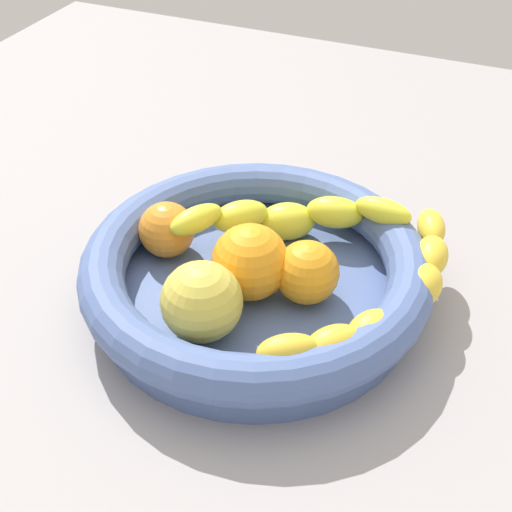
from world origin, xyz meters
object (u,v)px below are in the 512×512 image
Objects in this scene: banana_draped_left at (390,302)px; apple_yellow at (202,302)px; banana_draped_right at (288,217)px; orange_front at (248,261)px; orange_mid_left at (167,230)px; orange_mid_right at (308,270)px; fruit_bowl at (256,274)px.

banana_draped_left is 14.84cm from apple_yellow.
banana_draped_right reaches higher than banana_draped_left.
orange_front is at bearing 175.33° from banana_draped_right.
apple_yellow is (-8.10, -7.55, 0.71)cm from orange_mid_left.
orange_mid_left is 11.10cm from apple_yellow.
orange_mid_left is 13.69cm from orange_mid_right.
orange_front is 6.11cm from apple_yellow.
banana_draped_right is 11.02cm from orange_mid_left.
banana_draped_right reaches higher than orange_mid_left.
banana_draped_left is 4.41× the size of orange_mid_right.
fruit_bowl is at bearing 86.77° from banana_draped_left.
orange_mid_left is at bearing 120.56° from banana_draped_right.
banana_draped_left is at bearing -63.87° from apple_yellow.
orange_mid_right reaches higher than orange_mid_left.
orange_mid_right is 0.83× the size of apple_yellow.
apple_yellow is at bearing 140.80° from orange_mid_right.
orange_front reaches higher than fruit_bowl.
orange_front is 1.28× the size of orange_mid_left.
orange_mid_right is at bearing -92.50° from orange_mid_left.
orange_mid_left is at bearing 87.50° from orange_mid_right.
banana_draped_left is 1.21× the size of banana_draped_right.
apple_yellow is (-5.97, 1.30, -0.01)cm from orange_front.
banana_draped_left is 13.45cm from banana_draped_right.
orange_front is (-0.55, 12.00, 0.74)cm from banana_draped_left.
fruit_bowl is 7.67cm from apple_yellow.
banana_draped_right is at bearing -8.02° from apple_yellow.
orange_mid_left is at bearing 76.48° from orange_front.
fruit_bowl is 6.79cm from banana_draped_right.
fruit_bowl is 1.26× the size of banana_draped_left.
banana_draped_left is 3.66× the size of orange_front.
orange_mid_right reaches higher than fruit_bowl.
orange_mid_right is (-0.60, -13.67, 0.17)cm from orange_mid_left.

